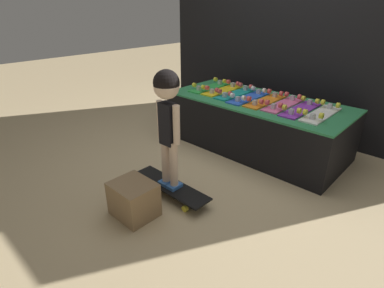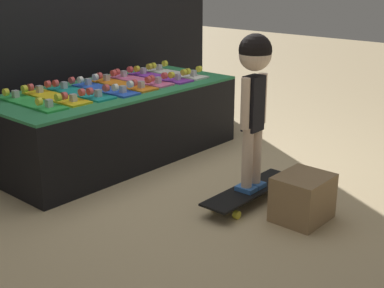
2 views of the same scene
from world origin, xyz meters
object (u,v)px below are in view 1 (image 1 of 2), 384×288
skateboard_pink_on_rack (283,104)px  skateboard_on_floor (170,187)px  child (168,109)px  skateboard_blue_on_rack (248,97)px  skateboard_orange_on_rack (265,100)px  skateboard_white_on_rack (321,113)px  skateboard_green_on_rack (210,87)px  skateboard_purple_on_rack (301,109)px  skateboard_teal_on_rack (235,93)px  skateboard_yellow_on_rack (223,89)px  storage_box (134,199)px

skateboard_pink_on_rack → skateboard_on_floor: 1.47m
child → skateboard_blue_on_rack: bearing=93.8°
skateboard_orange_on_rack → skateboard_white_on_rack: (0.61, -0.00, 0.00)m
skateboard_orange_on_rack → skateboard_white_on_rack: same height
skateboard_green_on_rack → skateboard_purple_on_rack: size_ratio=1.00×
skateboard_purple_on_rack → skateboard_on_floor: size_ratio=0.77×
skateboard_teal_on_rack → skateboard_blue_on_rack: same height
skateboard_green_on_rack → skateboard_yellow_on_rack: (0.20, 0.01, 0.00)m
skateboard_white_on_rack → storage_box: size_ratio=1.85×
skateboard_yellow_on_rack → skateboard_purple_on_rack: size_ratio=1.00×
skateboard_green_on_rack → skateboard_on_floor: size_ratio=0.77×
skateboard_blue_on_rack → skateboard_teal_on_rack: bearing=170.1°
skateboard_teal_on_rack → storage_box: size_ratio=1.85×
skateboard_pink_on_rack → skateboard_white_on_rack: (0.40, -0.02, 0.00)m
skateboard_on_floor → skateboard_white_on_rack: bearing=61.9°
skateboard_orange_on_rack → storage_box: (-0.10, -1.71, -0.45)m
skateboard_purple_on_rack → child: (-0.50, -1.31, 0.20)m
skateboard_purple_on_rack → skateboard_on_floor: 1.50m
skateboard_teal_on_rack → skateboard_pink_on_rack: bearing=0.0°
skateboard_pink_on_rack → skateboard_purple_on_rack: same height
skateboard_orange_on_rack → child: bearing=-94.2°
skateboard_teal_on_rack → skateboard_blue_on_rack: bearing=-9.9°
skateboard_purple_on_rack → skateboard_teal_on_rack: bearing=178.2°
skateboard_yellow_on_rack → storage_box: (0.51, -1.75, -0.45)m
skateboard_purple_on_rack → skateboard_pink_on_rack: bearing=172.8°
skateboard_blue_on_rack → skateboard_pink_on_rack: size_ratio=1.00×
skateboard_green_on_rack → skateboard_orange_on_rack: same height
skateboard_teal_on_rack → skateboard_on_floor: 1.47m
skateboard_pink_on_rack → skateboard_green_on_rack: bearing=179.2°
child → storage_box: 0.76m
skateboard_yellow_on_rack → child: size_ratio=0.62×
skateboard_yellow_on_rack → child: child is taller
skateboard_green_on_rack → skateboard_orange_on_rack: size_ratio=1.00×
skateboard_on_floor → skateboard_orange_on_rack: bearing=85.8°
skateboard_green_on_rack → storage_box: size_ratio=1.85×
skateboard_blue_on_rack → skateboard_purple_on_rack: size_ratio=1.00×
skateboard_teal_on_rack → skateboard_purple_on_rack: same height
skateboard_blue_on_rack → skateboard_pink_on_rack: 0.41m
skateboard_purple_on_rack → skateboard_white_on_rack: bearing=1.4°
skateboard_teal_on_rack → skateboard_orange_on_rack: size_ratio=1.00×
skateboard_teal_on_rack → storage_box: skateboard_teal_on_rack is taller
skateboard_orange_on_rack → child: (-0.10, -1.32, 0.20)m
skateboard_blue_on_rack → skateboard_orange_on_rack: bearing=4.6°
skateboard_yellow_on_rack → skateboard_teal_on_rack: same height
skateboard_yellow_on_rack → skateboard_green_on_rack: bearing=-177.9°
skateboard_green_on_rack → skateboard_white_on_rack: (1.42, -0.03, 0.00)m
skateboard_pink_on_rack → skateboard_on_floor: size_ratio=0.77×
skateboard_yellow_on_rack → skateboard_white_on_rack: 1.22m
skateboard_green_on_rack → skateboard_blue_on_rack: bearing=-4.7°
skateboard_green_on_rack → storage_box: bearing=-67.7°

